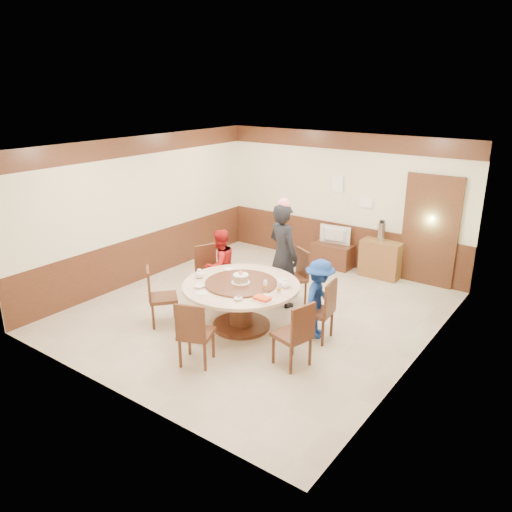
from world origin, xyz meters
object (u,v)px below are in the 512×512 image
Objects in this scene: thermos at (381,232)px; person_red at (220,266)px; side_cabinet at (381,259)px; person_blue at (319,299)px; television at (334,235)px; banquet_table at (241,297)px; shrimp_platter at (262,299)px; person_standing at (283,255)px; birthday_cake at (241,278)px; tv_stand at (333,255)px.

person_red is at bearing -123.20° from thermos.
side_cabinet is 0.57m from thermos.
person_blue is 1.85× the size of television.
banquet_table is 3.39m from television.
television is (-0.79, 3.72, -0.08)m from shrimp_platter.
television is at bearing -178.32° from thermos.
person_red is at bearing 45.92° from person_standing.
person_blue is 1.56× the size of side_cabinet.
person_standing is 2.29× the size of side_cabinet.
birthday_cake is (-1.13, -0.49, 0.23)m from person_blue.
person_standing is 2.35m from tv_stand.
shrimp_platter is at bearing -93.55° from thermos.
banquet_table is 0.32m from birthday_cake.
person_standing is 2.16× the size of tv_stand.
side_cabinet is (0.91, 3.42, -0.16)m from banquet_table.
person_red reaches higher than thermos.
person_standing is 1.15m from person_red.
thermos is (-0.03, 0.00, 0.56)m from side_cabinet.
banquet_table is at bearing 86.22° from television.
birthday_cake is at bearing 67.67° from person_red.
banquet_table is 2.74× the size of television.
tv_stand is at bearing 174.89° from person_red.
person_standing is 2.42m from thermos.
person_red is 4.42× the size of shrimp_platter.
birthday_cake is 3.41m from television.
television is (-1.28, 2.92, 0.07)m from person_blue.
person_red is 3.49× the size of thermos.
television is 1.77× the size of thermos.
shrimp_platter is at bearing -26.43° from birthday_cake.
person_standing is 1.16m from birthday_cake.
person_blue is at bearing 166.47° from person_standing.
shrimp_platter is (0.64, -0.32, -0.07)m from birthday_cake.
tv_stand is at bearing -178.37° from side_cabinet.
shrimp_platter is (-0.49, -0.80, 0.15)m from person_blue.
side_cabinet is at bearing -93.19° from person_standing.
television is 0.84× the size of side_cabinet.
tv_stand is at bearing -67.48° from person_standing.
birthday_cake is 0.44× the size of television.
tv_stand is (-1.28, 2.92, -0.37)m from person_blue.
shrimp_platter is at bearing 134.74° from person_blue.
shrimp_platter is at bearing 95.76° from television.
thermos is at bearing 175.44° from television.
person_red reaches higher than side_cabinet.
person_standing reaches higher than side_cabinet.
side_cabinet is at bearing 0.00° from thermos.
birthday_cake is at bearing 106.50° from person_standing.
thermos is at bearing -92.44° from person_standing.
birthday_cake reaches higher than tv_stand.
birthday_cake reaches higher than banquet_table.
person_red is at bearing 146.95° from banquet_table.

